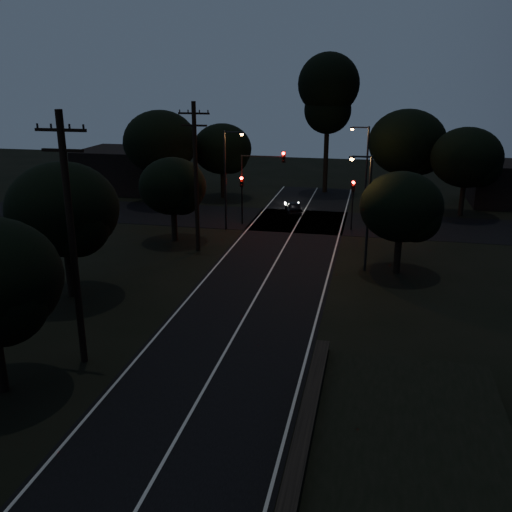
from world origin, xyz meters
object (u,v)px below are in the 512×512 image
at_px(streetlight_c, 366,205).
at_px(signal_mast, 262,174).
at_px(signal_left, 242,191).
at_px(utility_pole_far, 196,175).
at_px(streetlight_b, 364,166).
at_px(signal_right, 353,196).
at_px(tall_pine, 328,93).
at_px(utility_pole_mid, 72,238).
at_px(car, 294,207).
at_px(streetlight_a, 227,173).

bearing_deg(streetlight_c, signal_mast, 131.19).
distance_m(signal_left, streetlight_c, 14.52).
bearing_deg(utility_pole_far, streetlight_b, 46.70).
distance_m(signal_right, signal_mast, 7.66).
relative_size(utility_pole_far, tall_pine, 0.73).
bearing_deg(utility_pole_mid, car, 80.22).
height_order(utility_pole_mid, signal_left, utility_pole_mid).
distance_m(signal_mast, streetlight_a, 3.13).
distance_m(tall_pine, signal_left, 17.69).
bearing_deg(signal_right, utility_pole_mid, -112.99).
bearing_deg(streetlight_b, signal_right, -100.00).
distance_m(streetlight_a, streetlight_c, 13.72).
bearing_deg(car, utility_pole_mid, 64.80).
bearing_deg(signal_left, streetlight_a, -109.59).
bearing_deg(streetlight_b, streetlight_c, -87.86).
bearing_deg(streetlight_b, signal_mast, -154.01).
bearing_deg(utility_pole_far, signal_right, 37.00).
xyz_separation_m(streetlight_b, streetlight_c, (0.52, -14.00, -0.29)).
relative_size(utility_pole_mid, streetlight_b, 1.38).
height_order(tall_pine, streetlight_b, tall_pine).
bearing_deg(streetlight_a, utility_pole_far, -96.59).
distance_m(tall_pine, streetlight_a, 19.00).
bearing_deg(tall_pine, signal_right, -76.51).
distance_m(utility_pole_far, tall_pine, 24.52).
xyz_separation_m(signal_right, streetlight_c, (1.23, -9.99, 1.51)).
height_order(utility_pole_mid, streetlight_b, utility_pole_mid).
xyz_separation_m(utility_pole_mid, tall_pine, (7.00, 40.00, 4.59)).
distance_m(streetlight_b, car, 7.44).
relative_size(utility_pole_far, car, 3.17).
height_order(utility_pole_far, signal_mast, utility_pole_far).
bearing_deg(car, streetlight_b, 158.11).
xyz_separation_m(signal_left, streetlight_b, (9.91, 4.01, 1.80)).
distance_m(utility_pole_mid, streetlight_a, 23.04).
xyz_separation_m(streetlight_a, streetlight_b, (10.61, 6.00, 0.00)).
height_order(utility_pole_mid, utility_pole_far, utility_pole_mid).
xyz_separation_m(utility_pole_mid, car, (5.12, 29.70, -5.17)).
distance_m(signal_left, streetlight_b, 10.84).
distance_m(tall_pine, car, 14.31).
bearing_deg(streetlight_b, signal_left, -157.95).
bearing_deg(signal_right, signal_mast, 179.97).
bearing_deg(streetlight_a, utility_pole_mid, -91.73).
height_order(utility_pole_mid, tall_pine, tall_pine).
height_order(signal_mast, streetlight_b, streetlight_b).
bearing_deg(utility_pole_mid, streetlight_b, 68.70).
distance_m(utility_pole_mid, signal_right, 27.30).
height_order(signal_left, signal_mast, signal_mast).
relative_size(streetlight_a, streetlight_c, 1.07).
distance_m(utility_pole_far, signal_mast, 8.64).
xyz_separation_m(utility_pole_mid, signal_mast, (3.09, 24.99, -1.40)).
bearing_deg(signal_mast, streetlight_c, -48.81).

